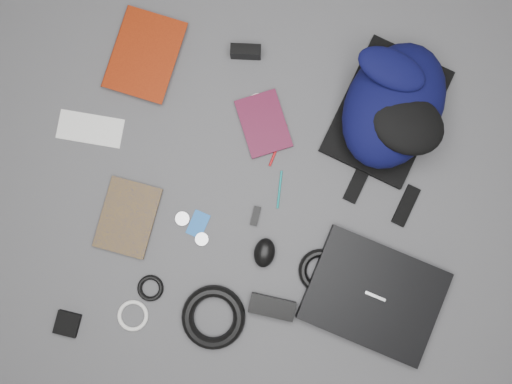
# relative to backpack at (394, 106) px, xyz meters

# --- Properties ---
(ground) EXTENTS (4.00, 4.00, 0.00)m
(ground) POSITION_rel_backpack_xyz_m (-0.41, -0.29, -0.10)
(ground) COLOR #4F4F51
(ground) RESTS_ON ground
(backpack) EXTENTS (0.47, 0.55, 0.19)m
(backpack) POSITION_rel_backpack_xyz_m (0.00, 0.00, 0.00)
(backpack) COLOR black
(backpack) RESTS_ON ground
(laptop) EXTENTS (0.49, 0.43, 0.04)m
(laptop) POSITION_rel_backpack_xyz_m (-0.01, -0.59, -0.08)
(laptop) COLOR black
(laptop) RESTS_ON ground
(textbook_red) EXTENTS (0.27, 0.32, 0.03)m
(textbook_red) POSITION_rel_backpack_xyz_m (-0.91, 0.15, -0.08)
(textbook_red) COLOR maroon
(textbook_red) RESTS_ON ground
(comic_book) EXTENTS (0.21, 0.26, 0.02)m
(comic_book) POSITION_rel_backpack_xyz_m (-0.90, -0.39, -0.09)
(comic_book) COLOR #A97E0C
(comic_book) RESTS_ON ground
(envelope) EXTENTS (0.22, 0.12, 0.00)m
(envelope) POSITION_rel_backpack_xyz_m (-0.96, -0.12, -0.09)
(envelope) COLOR white
(envelope) RESTS_ON ground
(dvd_case) EXTENTS (0.20, 0.24, 0.02)m
(dvd_case) POSITION_rel_backpack_xyz_m (-0.40, -0.07, -0.09)
(dvd_case) COLOR #460D22
(dvd_case) RESTS_ON ground
(compact_camera) EXTENTS (0.10, 0.04, 0.06)m
(compact_camera) POSITION_rel_backpack_xyz_m (-0.47, 0.16, -0.07)
(compact_camera) COLOR black
(compact_camera) RESTS_ON ground
(sticker_disc) EXTENTS (0.09, 0.09, 0.00)m
(sticker_disc) POSITION_rel_backpack_xyz_m (-0.42, -0.01, -0.09)
(sticker_disc) COLOR white
(sticker_disc) RESTS_ON ground
(pen_teal) EXTENTS (0.01, 0.12, 0.01)m
(pen_teal) POSITION_rel_backpack_xyz_m (-0.33, -0.28, -0.09)
(pen_teal) COLOR #0D7D7B
(pen_teal) RESTS_ON ground
(pen_red) EXTENTS (0.05, 0.14, 0.01)m
(pen_red) POSITION_rel_backpack_xyz_m (-0.35, -0.13, -0.09)
(pen_red) COLOR #B00D11
(pen_red) RESTS_ON ground
(id_badge) EXTENTS (0.08, 0.10, 0.00)m
(id_badge) POSITION_rel_backpack_xyz_m (-0.59, -0.41, -0.09)
(id_badge) COLOR blue
(id_badge) RESTS_ON ground
(usb_black) EXTENTS (0.03, 0.07, 0.01)m
(usb_black) POSITION_rel_backpack_xyz_m (-0.40, -0.37, -0.09)
(usb_black) COLOR black
(usb_black) RESTS_ON ground
(mouse) EXTENTS (0.08, 0.10, 0.05)m
(mouse) POSITION_rel_backpack_xyz_m (-0.37, -0.48, -0.07)
(mouse) COLOR black
(mouse) RESTS_ON ground
(headphone_left) EXTENTS (0.06, 0.06, 0.01)m
(headphone_left) POSITION_rel_backpack_xyz_m (-0.57, -0.46, -0.09)
(headphone_left) COLOR #AAABAD
(headphone_left) RESTS_ON ground
(headphone_right) EXTENTS (0.05, 0.05, 0.01)m
(headphone_right) POSITION_rel_backpack_xyz_m (-0.64, -0.39, -0.09)
(headphone_right) COLOR #B0B0B3
(headphone_right) RESTS_ON ground
(cable_coil) EXTENTS (0.17, 0.17, 0.03)m
(cable_coil) POSITION_rel_backpack_xyz_m (-0.18, -0.53, -0.08)
(cable_coil) COLOR black
(cable_coil) RESTS_ON ground
(power_brick) EXTENTS (0.15, 0.08, 0.04)m
(power_brick) POSITION_rel_backpack_xyz_m (-0.33, -0.65, -0.08)
(power_brick) COLOR black
(power_brick) RESTS_ON ground
(power_cord_coil) EXTENTS (0.22, 0.22, 0.04)m
(power_cord_coil) POSITION_rel_backpack_xyz_m (-0.51, -0.70, -0.08)
(power_cord_coil) COLOR black
(power_cord_coil) RESTS_ON ground
(pouch) EXTENTS (0.08, 0.08, 0.02)m
(pouch) POSITION_rel_backpack_xyz_m (-0.98, -0.75, -0.09)
(pouch) COLOR black
(pouch) RESTS_ON ground
(earbud_coil) EXTENTS (0.09, 0.09, 0.02)m
(earbud_coil) POSITION_rel_backpack_xyz_m (-0.72, -0.62, -0.09)
(earbud_coil) COLOR black
(earbud_coil) RESTS_ON ground
(white_cable_coil) EXTENTS (0.12, 0.12, 0.01)m
(white_cable_coil) POSITION_rel_backpack_xyz_m (-0.77, -0.71, -0.09)
(white_cable_coil) COLOR white
(white_cable_coil) RESTS_ON ground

